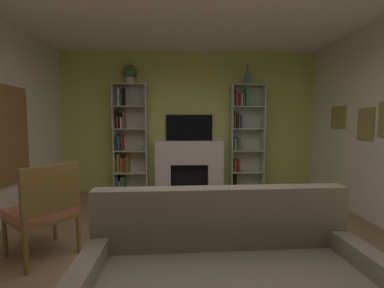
{
  "coord_description": "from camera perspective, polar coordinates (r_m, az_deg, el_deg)",
  "views": [
    {
      "loc": [
        -0.12,
        -2.5,
        1.43
      ],
      "look_at": [
        0.0,
        1.15,
        1.13
      ],
      "focal_mm": 24.62,
      "sensor_mm": 36.0,
      "label": 1
    }
  ],
  "objects": [
    {
      "name": "tv",
      "position": [
        5.35,
        -0.61,
        3.56
      ],
      "size": [
        0.93,
        0.06,
        0.52
      ],
      "primitive_type": "cube",
      "color": "black",
      "rests_on": "fireplace"
    },
    {
      "name": "fireplace",
      "position": [
        5.34,
        -0.58,
        -4.64
      ],
      "size": [
        1.47,
        0.53,
        1.05
      ],
      "color": "white",
      "rests_on": "ground_plane"
    },
    {
      "name": "wall_back_accent",
      "position": [
        5.41,
        -0.62,
        4.66
      ],
      "size": [
        5.23,
        0.06,
        2.84
      ],
      "primitive_type": "cube",
      "color": "#BDC964",
      "rests_on": "ground_plane"
    },
    {
      "name": "ground_plane",
      "position": [
        2.88,
        0.84,
        -25.02
      ],
      "size": [
        6.92,
        6.92,
        0.0
      ],
      "primitive_type": "plane",
      "color": "#8A694A"
    },
    {
      "name": "bookshelf_left",
      "position": [
        5.39,
        -13.82,
        0.41
      ],
      "size": [
        0.65,
        0.32,
        2.17
      ],
      "color": "beige",
      "rests_on": "ground_plane"
    },
    {
      "name": "armchair",
      "position": [
        3.23,
        -29.36,
        -12.04
      ],
      "size": [
        0.81,
        0.8,
        1.01
      ],
      "color": "brown",
      "rests_on": "ground_plane"
    },
    {
      "name": "bookshelf_right",
      "position": [
        5.41,
        10.93,
        1.46
      ],
      "size": [
        0.65,
        0.32,
        2.17
      ],
      "color": "beige",
      "rests_on": "ground_plane"
    },
    {
      "name": "vase_with_flowers",
      "position": [
        5.45,
        11.99,
        13.84
      ],
      "size": [
        0.12,
        0.12,
        0.41
      ],
      "color": "teal",
      "rests_on": "bookshelf_right"
    },
    {
      "name": "couch",
      "position": [
        2.1,
        7.97,
        -28.17
      ],
      "size": [
        2.05,
        0.95,
        0.92
      ],
      "color": "#786D5C",
      "rests_on": "ground_plane"
    },
    {
      "name": "potted_plant",
      "position": [
        5.41,
        -13.31,
        14.63
      ],
      "size": [
        0.26,
        0.26,
        0.37
      ],
      "color": "beige",
      "rests_on": "bookshelf_left"
    }
  ]
}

